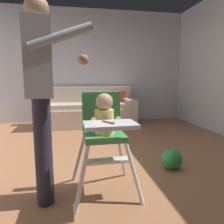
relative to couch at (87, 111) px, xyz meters
The scene contains 7 objects.
ground 2.41m from the couch, 87.33° to the right, with size 6.29×7.34×0.10m, color #A56B47.
wall_far 1.14m from the couch, 77.95° to the left, with size 5.49×0.06×2.68m, color silver.
couch is the anchor object (origin of this frame).
high_chair 2.94m from the couch, 90.09° to the right, with size 0.63×0.74×0.93m.
adult_standing 3.08m from the couch, 99.91° to the right, with size 0.54×0.50×1.67m.
toy_ball 2.72m from the couch, 71.89° to the right, with size 0.24×0.24×0.24m, color green.
wall_clock 2.00m from the couch, 152.40° to the left, with size 0.31×0.04×0.31m.
Camera 1 is at (-0.37, -2.39, 1.04)m, focal length 34.01 mm.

